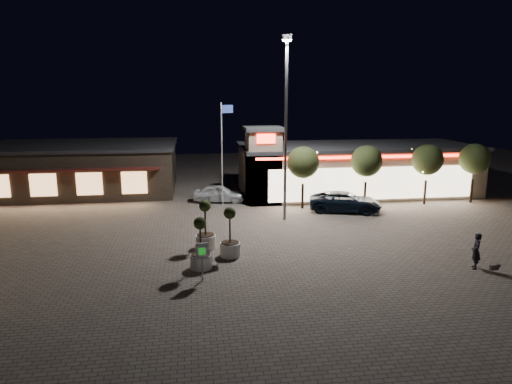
{
  "coord_description": "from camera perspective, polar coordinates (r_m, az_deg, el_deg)",
  "views": [
    {
      "loc": [
        -4.27,
        -22.26,
        8.62
      ],
      "look_at": [
        -0.3,
        6.0,
        2.48
      ],
      "focal_mm": 32.0,
      "sensor_mm": 36.0,
      "label": 1
    }
  ],
  "objects": [
    {
      "name": "floodlight_pole",
      "position": [
        30.95,
        3.76,
        9.16
      ],
      "size": [
        0.6,
        0.4,
        12.38
      ],
      "color": "gray",
      "rests_on": "ground"
    },
    {
      "name": "string_tree_b",
      "position": [
        36.17,
        13.65,
        3.77
      ],
      "size": [
        2.42,
        2.42,
        4.79
      ],
      "color": "#332319",
      "rests_on": "ground"
    },
    {
      "name": "white_sedan",
      "position": [
        37.17,
        -4.63,
        -0.17
      ],
      "size": [
        4.38,
        2.31,
        1.42
      ],
      "primitive_type": "imported",
      "rotation": [
        0.0,
        0.0,
        1.41
      ],
      "color": "silver",
      "rests_on": "ground"
    },
    {
      "name": "planter_right",
      "position": [
        24.78,
        -3.26,
        -6.16
      ],
      "size": [
        1.12,
        1.12,
        2.74
      ],
      "color": "silver",
      "rests_on": "ground"
    },
    {
      "name": "pickup_truck",
      "position": [
        34.71,
        11.11,
        -1.2
      ],
      "size": [
        5.83,
        3.92,
        1.49
      ],
      "primitive_type": "imported",
      "rotation": [
        0.0,
        0.0,
        1.27
      ],
      "color": "black",
      "rests_on": "ground"
    },
    {
      "name": "planter_mid",
      "position": [
        23.23,
        -6.92,
        -7.54
      ],
      "size": [
        1.09,
        1.09,
        2.69
      ],
      "color": "silver",
      "rests_on": "ground"
    },
    {
      "name": "pedestrian",
      "position": [
        25.53,
        25.8,
        -6.67
      ],
      "size": [
        0.65,
        0.78,
        1.84
      ],
      "primitive_type": "imported",
      "rotation": [
        0.0,
        0.0,
        -1.94
      ],
      "color": "black",
      "rests_on": "ground"
    },
    {
      "name": "string_tree_a",
      "position": [
        34.65,
        5.92,
        3.69
      ],
      "size": [
        2.42,
        2.42,
        4.79
      ],
      "color": "#332319",
      "rests_on": "ground"
    },
    {
      "name": "valet_sign",
      "position": [
        21.61,
        -6.75,
        -7.75
      ],
      "size": [
        0.61,
        0.15,
        1.86
      ],
      "color": "gray",
      "rests_on": "ground"
    },
    {
      "name": "retail_building",
      "position": [
        41.0,
        11.77,
        2.9
      ],
      "size": [
        20.4,
        8.4,
        6.1
      ],
      "color": "gray",
      "rests_on": "ground"
    },
    {
      "name": "planter_left",
      "position": [
        26.15,
        -6.32,
        -5.16
      ],
      "size": [
        1.15,
        1.15,
        2.83
      ],
      "color": "silver",
      "rests_on": "ground"
    },
    {
      "name": "string_tree_d",
      "position": [
        40.35,
        25.66,
        3.75
      ],
      "size": [
        2.42,
        2.42,
        4.79
      ],
      "color": "#332319",
      "rests_on": "ground"
    },
    {
      "name": "string_tree_c",
      "position": [
        38.28,
        20.65,
        3.78
      ],
      "size": [
        2.42,
        2.42,
        4.79
      ],
      "color": "#332319",
      "rests_on": "ground"
    },
    {
      "name": "ground",
      "position": [
        24.25,
        2.71,
        -8.69
      ],
      "size": [
        90.0,
        90.0,
        0.0
      ],
      "primitive_type": "plane",
      "color": "#675E53",
      "rests_on": "ground"
    },
    {
      "name": "restaurant_building",
      "position": [
        43.82,
        -20.75,
        2.88
      ],
      "size": [
        16.4,
        11.0,
        4.3
      ],
      "color": "#382D23",
      "rests_on": "ground"
    },
    {
      "name": "dog",
      "position": [
        25.57,
        27.77,
        -8.31
      ],
      "size": [
        0.56,
        0.21,
        0.3
      ],
      "color": "#59514C",
      "rests_on": "ground"
    },
    {
      "name": "flagpole",
      "position": [
        35.55,
        -4.15,
        5.86
      ],
      "size": [
        0.95,
        0.1,
        8.0
      ],
      "color": "white",
      "rests_on": "ground"
    }
  ]
}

